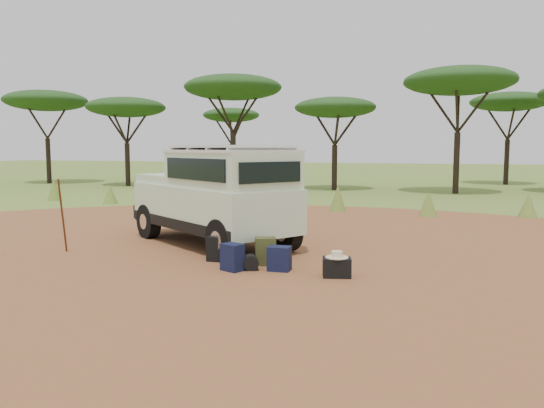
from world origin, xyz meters
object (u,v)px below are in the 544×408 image
(safari_vehicle, at_px, (216,198))
(backpack_black, at_px, (217,249))
(hard_case, at_px, (337,267))
(walking_staff, at_px, (63,216))
(backpack_navy, at_px, (232,257))
(duffel_navy, at_px, (279,259))
(backpack_olive, at_px, (265,251))

(safari_vehicle, height_order, backpack_black, safari_vehicle)
(safari_vehicle, height_order, hard_case, safari_vehicle)
(walking_staff, bearing_deg, backpack_navy, -34.40)
(backpack_black, relative_size, duffel_navy, 1.10)
(walking_staff, bearing_deg, backpack_black, -23.52)
(backpack_black, xyz_separation_m, duffel_navy, (1.38, -0.41, -0.02))
(backpack_black, bearing_deg, backpack_navy, -51.35)
(safari_vehicle, height_order, walking_staff, safari_vehicle)
(safari_vehicle, distance_m, backpack_navy, 2.71)
(backpack_navy, distance_m, hard_case, 1.85)
(backpack_navy, bearing_deg, hard_case, 27.66)
(walking_staff, distance_m, backpack_black, 3.32)
(safari_vehicle, distance_m, hard_case, 3.89)
(safari_vehicle, xyz_separation_m, walking_staff, (-2.55, -1.92, -0.29))
(backpack_navy, bearing_deg, walking_staff, -160.81)
(backpack_navy, xyz_separation_m, hard_case, (1.85, 0.13, -0.08))
(duffel_navy, xyz_separation_m, hard_case, (1.06, -0.13, -0.05))
(safari_vehicle, relative_size, hard_case, 10.11)
(backpack_olive, distance_m, duffel_navy, 0.53)
(backpack_navy, bearing_deg, backpack_black, 155.37)
(backpack_black, bearing_deg, backpack_olive, -5.45)
(backpack_olive, height_order, hard_case, backpack_olive)
(walking_staff, distance_m, duffel_navy, 4.68)
(backpack_olive, bearing_deg, backpack_black, 154.78)
(backpack_navy, bearing_deg, safari_vehicle, 144.16)
(backpack_navy, height_order, backpack_olive, backpack_olive)
(walking_staff, relative_size, backpack_black, 3.46)
(backpack_black, bearing_deg, safari_vehicle, 111.62)
(backpack_navy, xyz_separation_m, duffel_navy, (0.79, 0.26, -0.02))
(walking_staff, height_order, backpack_black, walking_staff)
(safari_vehicle, xyz_separation_m, backpack_black, (0.71, -1.55, -0.83))
(backpack_black, relative_size, backpack_olive, 0.93)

